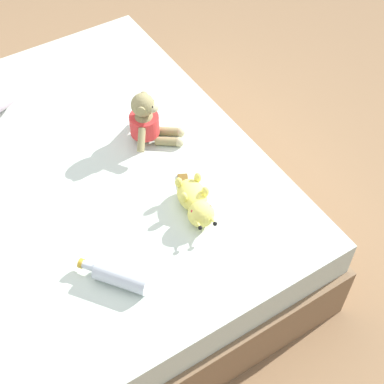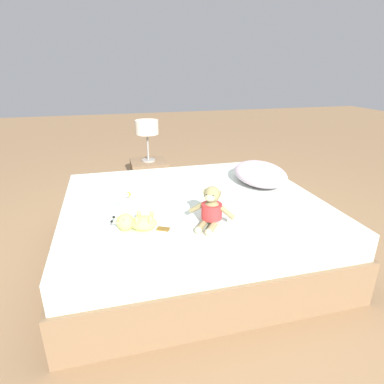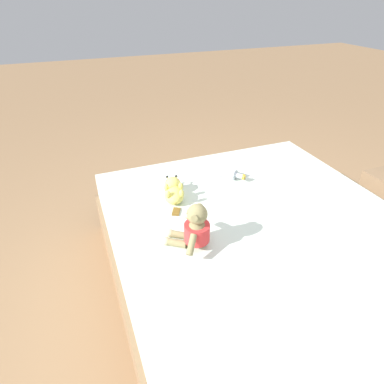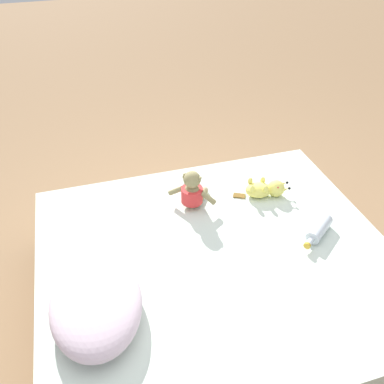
# 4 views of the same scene
# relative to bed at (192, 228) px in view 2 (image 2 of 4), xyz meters

# --- Properties ---
(ground_plane) EXTENTS (16.00, 16.00, 0.00)m
(ground_plane) POSITION_rel_bed_xyz_m (0.00, 0.00, -0.23)
(ground_plane) COLOR #93704C
(bed) EXTENTS (1.59, 1.80, 0.47)m
(bed) POSITION_rel_bed_xyz_m (0.00, 0.00, 0.00)
(bed) COLOR #846647
(bed) RESTS_ON ground_plane
(pillow) EXTENTS (0.58, 0.42, 0.15)m
(pillow) POSITION_rel_bed_xyz_m (-0.19, 0.61, 0.31)
(pillow) COLOR silver
(pillow) RESTS_ON bed
(plush_monkey) EXTENTS (0.25, 0.26, 0.24)m
(plush_monkey) POSITION_rel_bed_xyz_m (0.41, 0.01, 0.33)
(plush_monkey) COLOR #8E8456
(plush_monkey) RESTS_ON bed
(plush_yellow_creature) EXTENTS (0.15, 0.33, 0.10)m
(plush_yellow_creature) POSITION_rel_bed_xyz_m (0.37, -0.43, 0.29)
(plush_yellow_creature) COLOR #EAE066
(plush_yellow_creature) RESTS_ON bed
(glass_bottle) EXTENTS (0.20, 0.24, 0.07)m
(glass_bottle) POSITION_rel_bed_xyz_m (-0.02, -0.55, 0.27)
(glass_bottle) COLOR silver
(glass_bottle) RESTS_ON bed
(nightstand) EXTENTS (0.36, 0.36, 0.42)m
(nightstand) POSITION_rel_bed_xyz_m (-1.20, -0.15, -0.02)
(nightstand) COLOR #846647
(nightstand) RESTS_ON ground_plane
(bedside_lamp) EXTENTS (0.23, 0.23, 0.42)m
(bedside_lamp) POSITION_rel_bed_xyz_m (-1.20, -0.15, 0.53)
(bedside_lamp) COLOR gray
(bedside_lamp) RESTS_ON nightstand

